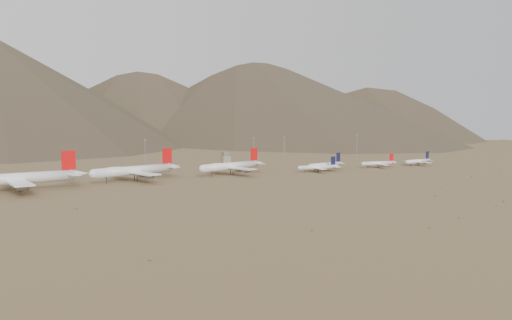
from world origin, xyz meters
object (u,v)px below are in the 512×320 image
control_tower (225,159)px  widebody_centre (135,170)px  widebody_west (17,178)px  narrowbody_a (318,167)px  narrowbody_b (326,165)px  widebody_east (231,166)px

control_tower → widebody_centre: bearing=-144.2°
widebody_west → widebody_centre: widebody_west is taller
narrowbody_a → widebody_centre: bearing=-177.1°
narrowbody_b → control_tower: (-51.12, 90.87, 0.62)m
narrowbody_a → control_tower: (-36.63, 99.14, 1.21)m
widebody_west → control_tower: 212.09m
widebody_east → narrowbody_b: widebody_east is taller
widebody_east → widebody_west: bearing=171.3°
widebody_centre → control_tower: size_ratio=6.03×
widebody_centre → widebody_east: bearing=-15.0°
widebody_west → narrowbody_a: bearing=-6.7°
widebody_west → widebody_centre: (76.74, 17.20, -0.65)m
widebody_centre → narrowbody_b: widebody_centre is taller
widebody_east → narrowbody_a: 73.63m
widebody_centre → control_tower: (111.52, 80.43, -2.28)m
widebody_west → narrowbody_a: size_ratio=2.11×
narrowbody_a → narrowbody_b: size_ratio=0.87×
control_tower → widebody_east: bearing=-113.3°
widebody_centre → control_tower: 137.52m
widebody_west → widebody_centre: size_ratio=1.11×
narrowbody_b → control_tower: narrowbody_b is taller
widebody_west → narrowbody_a: widebody_west is taller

